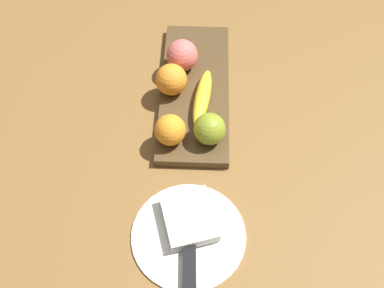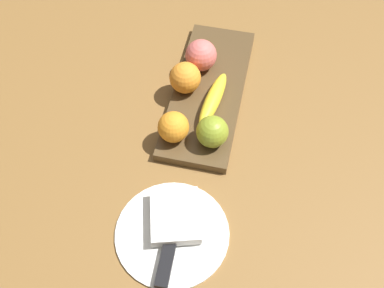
{
  "view_description": "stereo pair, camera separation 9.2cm",
  "coord_description": "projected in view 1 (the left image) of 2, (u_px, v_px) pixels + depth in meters",
  "views": [
    {
      "loc": [
        -0.69,
        -0.03,
        0.82
      ],
      "look_at": [
        -0.18,
        -0.01,
        0.05
      ],
      "focal_mm": 42.84,
      "sensor_mm": 36.0,
      "label": 1
    },
    {
      "loc": [
        -0.68,
        -0.12,
        0.82
      ],
      "look_at": [
        -0.18,
        -0.01,
        0.05
      ],
      "focal_mm": 42.84,
      "sensor_mm": 36.0,
      "label": 2
    }
  ],
  "objects": [
    {
      "name": "dinner_plate",
      "position": [
        189.0,
        235.0,
        0.87
      ],
      "size": [
        0.22,
        0.22,
        0.01
      ],
      "primitive_type": "cylinder",
      "color": "white",
      "rests_on": "ground_plane"
    },
    {
      "name": "peach",
      "position": [
        182.0,
        55.0,
        1.06
      ],
      "size": [
        0.07,
        0.07,
        0.07
      ],
      "primitive_type": "sphere",
      "color": "#E06A64",
      "rests_on": "fruit_tray"
    },
    {
      "name": "fruit_tray",
      "position": [
        195.0,
        91.0,
        1.06
      ],
      "size": [
        0.41,
        0.15,
        0.02
      ],
      "primitive_type": "cube",
      "color": "brown",
      "rests_on": "ground_plane"
    },
    {
      "name": "knife",
      "position": [
        189.0,
        258.0,
        0.83
      ],
      "size": [
        0.18,
        0.03,
        0.01
      ],
      "rotation": [
        0.0,
        0.0,
        0.04
      ],
      "color": "silver",
      "rests_on": "dinner_plate"
    },
    {
      "name": "apple",
      "position": [
        209.0,
        129.0,
        0.94
      ],
      "size": [
        0.07,
        0.07,
        0.07
      ],
      "primitive_type": "sphere",
      "color": "olive",
      "rests_on": "fruit_tray"
    },
    {
      "name": "banana",
      "position": [
        202.0,
        97.0,
        1.01
      ],
      "size": [
        0.16,
        0.06,
        0.03
      ],
      "primitive_type": "ellipsoid",
      "rotation": [
        0.0,
        0.0,
        -0.14
      ],
      "color": "yellow",
      "rests_on": "fruit_tray"
    },
    {
      "name": "ground_plane",
      "position": [
        192.0,
        93.0,
        1.07
      ],
      "size": [
        2.4,
        2.4,
        0.0
      ],
      "primitive_type": "plane",
      "color": "brown"
    },
    {
      "name": "orange_near_banana",
      "position": [
        170.0,
        130.0,
        0.94
      ],
      "size": [
        0.07,
        0.07,
        0.07
      ],
      "primitive_type": "sphere",
      "color": "orange",
      "rests_on": "fruit_tray"
    },
    {
      "name": "orange_near_apple",
      "position": [
        171.0,
        80.0,
        1.02
      ],
      "size": [
        0.07,
        0.07,
        0.07
      ],
      "primitive_type": "sphere",
      "color": "orange",
      "rests_on": "fruit_tray"
    },
    {
      "name": "folded_napkin",
      "position": [
        189.0,
        218.0,
        0.87
      ],
      "size": [
        0.13,
        0.12,
        0.02
      ],
      "primitive_type": "cube",
      "rotation": [
        0.0,
        0.0,
        0.29
      ],
      "color": "white",
      "rests_on": "dinner_plate"
    }
  ]
}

